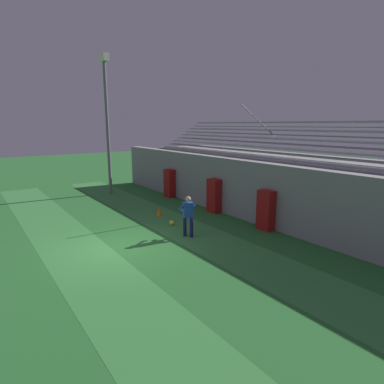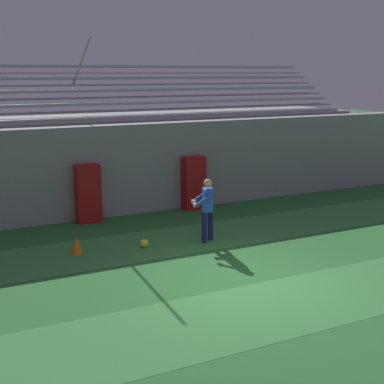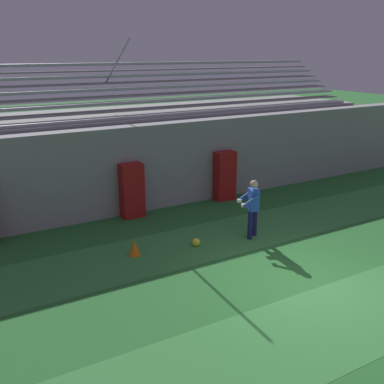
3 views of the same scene
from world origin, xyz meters
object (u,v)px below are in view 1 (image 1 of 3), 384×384
padding_pillar_gate_right (266,210)px  padding_pillar_gate_left (214,196)px  floodlight_pole (106,109)px  soccer_ball (172,223)px  padding_pillar_far_left (169,183)px  traffic_cone (159,212)px  goalkeeper (188,214)px

padding_pillar_gate_right → padding_pillar_gate_left: bearing=180.0°
floodlight_pole → soccer_ball: 9.70m
padding_pillar_gate_left → padding_pillar_far_left: size_ratio=1.00×
padding_pillar_far_left → floodlight_pole: size_ratio=0.20×
padding_pillar_far_left → traffic_cone: size_ratio=4.10×
goalkeeper → padding_pillar_gate_left: bearing=125.4°
floodlight_pole → goalkeeper: (9.79, -0.61, -4.44)m
soccer_ball → goalkeeper: bearing=-8.8°
floodlight_pole → padding_pillar_far_left: bearing=39.2°
padding_pillar_far_left → floodlight_pole: bearing=-140.8°
padding_pillar_far_left → traffic_cone: bearing=-38.7°
traffic_cone → padding_pillar_gate_left: bearing=68.3°
soccer_ball → traffic_cone: size_ratio=0.52×
goalkeeper → traffic_cone: size_ratio=3.98×
padding_pillar_gate_left → padding_pillar_gate_right: 3.48m
padding_pillar_gate_right → traffic_cone: (-4.53, -2.64, -0.65)m
padding_pillar_gate_right → soccer_ball: 4.17m
padding_pillar_gate_right → traffic_cone: bearing=-149.7°
padding_pillar_gate_right → floodlight_pole: 12.18m
floodlight_pole → soccer_ball: bearing=-2.5°
floodlight_pole → traffic_cone: bearing=-0.5°
padding_pillar_far_left → goalkeeper: size_ratio=1.03×
goalkeeper → traffic_cone: bearing=170.6°
padding_pillar_gate_left → padding_pillar_far_left: bearing=180.0°
padding_pillar_gate_left → padding_pillar_gate_right: bearing=0.0°
goalkeeper → soccer_ball: size_ratio=7.59×
padding_pillar_far_left → goalkeeper: (6.62, -3.19, 0.09)m
padding_pillar_gate_right → traffic_cone: padding_pillar_gate_right is taller
traffic_cone → soccer_ball: bearing=-10.0°
floodlight_pole → soccer_ball: size_ratio=39.18×
soccer_ball → padding_pillar_gate_left: bearing=101.7°
soccer_ball → padding_pillar_gate_right: bearing=45.7°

